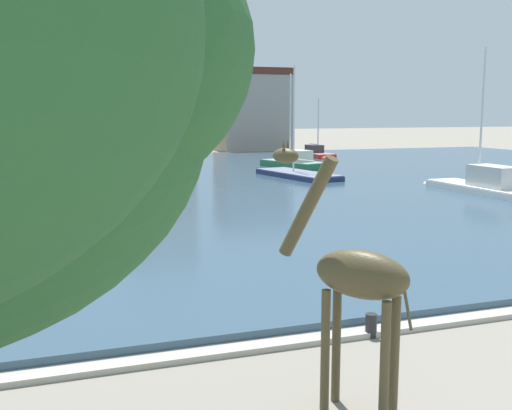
% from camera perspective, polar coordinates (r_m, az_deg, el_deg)
% --- Properties ---
extents(harbor_water, '(89.19, 51.95, 0.29)m').
position_cam_1_polar(harbor_water, '(37.72, -9.81, 1.82)').
color(harbor_water, '#334C60').
rests_on(harbor_water, ground).
extents(quay_edge_coping, '(89.19, 0.50, 0.12)m').
position_cam_1_polar(quay_edge_coping, '(13.14, 9.68, -11.81)').
color(quay_edge_coping, '#ADA89E').
rests_on(quay_edge_coping, ground).
extents(giraffe_statue, '(1.71, 2.16, 4.24)m').
position_cam_1_polar(giraffe_statue, '(9.33, 9.22, -6.84)').
color(giraffe_statue, '#4C4228').
rests_on(giraffe_statue, ground).
extents(sailboat_white, '(2.19, 9.05, 8.09)m').
position_cam_1_polar(sailboat_white, '(35.46, 20.37, 1.65)').
color(sailboat_white, white).
rests_on(sailboat_white, ground).
extents(sailboat_green, '(4.04, 6.98, 7.57)m').
position_cam_1_polar(sailboat_green, '(48.03, 3.24, 3.92)').
color(sailboat_green, '#236B42').
rests_on(sailboat_green, ground).
extents(sailboat_red, '(1.95, 5.83, 5.92)m').
position_cam_1_polar(sailboat_red, '(58.66, 5.85, 4.71)').
color(sailboat_red, red).
rests_on(sailboat_red, ground).
extents(sailboat_navy, '(3.78, 8.50, 7.67)m').
position_cam_1_polar(sailboat_navy, '(41.32, 3.40, 2.82)').
color(sailboat_navy, navy).
rests_on(sailboat_navy, ground).
extents(mooring_bollard, '(0.24, 0.24, 0.50)m').
position_cam_1_polar(mooring_bollard, '(13.05, 10.81, -11.11)').
color(mooring_bollard, '#232326').
rests_on(mooring_bollard, ground).
extents(townhouse_corner_house, '(7.17, 5.84, 12.16)m').
position_cam_1_polar(townhouse_corner_house, '(67.69, -20.09, 9.52)').
color(townhouse_corner_house, tan).
rests_on(townhouse_corner_house, ground).
extents(townhouse_wide_warehouse, '(7.46, 7.24, 13.26)m').
position_cam_1_polar(townhouse_wide_warehouse, '(69.17, -9.41, 10.36)').
color(townhouse_wide_warehouse, tan).
rests_on(townhouse_wide_warehouse, ground).
extents(townhouse_narrow_midrow, '(8.18, 6.13, 9.60)m').
position_cam_1_polar(townhouse_narrow_midrow, '(71.77, -0.38, 8.95)').
color(townhouse_narrow_midrow, gray).
rests_on(townhouse_narrow_midrow, ground).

